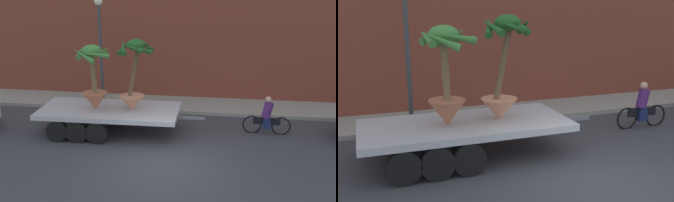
{
  "view_description": "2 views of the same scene",
  "coord_description": "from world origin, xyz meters",
  "views": [
    {
      "loc": [
        1.85,
        -11.9,
        6.08
      ],
      "look_at": [
        -0.28,
        3.02,
        1.23
      ],
      "focal_mm": 43.73,
      "sensor_mm": 36.0,
      "label": 1
    },
    {
      "loc": [
        -4.77,
        -7.17,
        4.0
      ],
      "look_at": [
        -1.17,
        3.19,
        1.28
      ],
      "focal_mm": 42.84,
      "sensor_mm": 36.0,
      "label": 2
    }
  ],
  "objects": [
    {
      "name": "ground_plane",
      "position": [
        0.0,
        0.0,
        0.0
      ],
      "size": [
        60.0,
        60.0,
        0.0
      ],
      "primitive_type": "plane",
      "color": "#38383D"
    },
    {
      "name": "sidewalk",
      "position": [
        0.0,
        6.1,
        0.07
      ],
      "size": [
        24.0,
        2.2,
        0.15
      ],
      "primitive_type": "cube",
      "color": "gray",
      "rests_on": "ground"
    },
    {
      "name": "building_facade",
      "position": [
        0.0,
        7.8,
        3.87
      ],
      "size": [
        24.0,
        1.2,
        7.74
      ],
      "primitive_type": "cube",
      "color": "brown",
      "rests_on": "ground"
    },
    {
      "name": "flatbed_trailer",
      "position": [
        -2.75,
        2.54,
        0.76
      ],
      "size": [
        6.36,
        2.49,
        0.98
      ],
      "color": "#B7BABF",
      "rests_on": "ground"
    },
    {
      "name": "potted_palm_rear",
      "position": [
        -3.0,
        2.37,
        2.17
      ],
      "size": [
        1.44,
        1.56,
        2.5
      ],
      "color": "#B26647",
      "rests_on": "flatbed_trailer"
    },
    {
      "name": "potted_palm_middle",
      "position": [
        -1.5,
        2.5,
        2.25
      ],
      "size": [
        1.33,
        1.26,
        2.72
      ],
      "color": "tan",
      "rests_on": "flatbed_trailer"
    },
    {
      "name": "cyclist",
      "position": [
        3.53,
        3.25,
        0.67
      ],
      "size": [
        1.84,
        0.35,
        1.54
      ],
      "color": "black",
      "rests_on": "ground"
    },
    {
      "name": "street_lamp",
      "position": [
        -3.6,
        5.3,
        3.23
      ],
      "size": [
        0.36,
        0.36,
        4.83
      ],
      "color": "#383D42",
      "rests_on": "sidewalk"
    }
  ]
}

